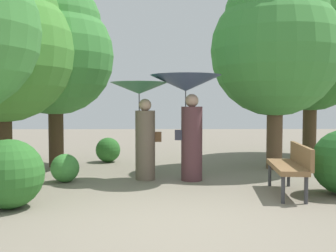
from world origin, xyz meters
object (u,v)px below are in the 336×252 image
object	(u,v)px
tree_mid_left	(55,47)
tree_near_right	(276,41)
park_bench	(291,164)
tree_near_left	(2,40)
tree_mid_right	(311,48)
person_right	(188,101)
person_left	(142,112)

from	to	relation	value
tree_mid_left	tree_near_right	bearing A→B (deg)	-4.28
park_bench	tree_near_left	world-z (taller)	tree_near_left
tree_near_left	tree_mid_right	size ratio (longest dim) A/B	0.91
person_right	tree_near_right	bearing A→B (deg)	-62.94
person_right	tree_mid_right	xyz separation A→B (m)	(3.78, 3.77, 1.57)
person_left	tree_mid_right	bearing A→B (deg)	-59.60
tree_mid_left	tree_mid_right	bearing A→B (deg)	15.60
tree_near_left	tree_mid_right	xyz separation A→B (m)	(7.59, 3.27, 0.30)
tree_near_left	tree_near_right	xyz separation A→B (m)	(5.93, 0.97, 0.14)
tree_mid_left	tree_mid_right	size ratio (longest dim) A/B	0.92
park_bench	tree_near_left	xyz separation A→B (m)	(-5.47, 1.77, 2.32)
tree_near_left	tree_near_right	size ratio (longest dim) A/B	0.96
tree_mid_left	tree_mid_right	world-z (taller)	tree_mid_right
tree_near_right	tree_near_left	bearing A→B (deg)	-170.75
person_left	tree_near_left	size ratio (longest dim) A/B	0.43
person_left	tree_mid_right	distance (m)	6.20
person_right	tree_mid_left	world-z (taller)	tree_mid_left
tree_near_right	tree_mid_right	bearing A→B (deg)	54.29
tree_near_right	tree_mid_right	xyz separation A→B (m)	(1.65, 2.30, 0.16)
tree_near_left	person_left	bearing A→B (deg)	-7.63
park_bench	tree_mid_left	world-z (taller)	tree_mid_left
park_bench	tree_mid_right	world-z (taller)	tree_mid_right
person_left	person_right	size ratio (longest dim) A/B	0.93
person_right	park_bench	size ratio (longest dim) A/B	1.34
person_left	tree_near_left	bearing A→B (deg)	74.80
tree_near_right	person_left	bearing A→B (deg)	-155.91
person_right	tree_mid_left	xyz separation A→B (m)	(-3.07, 1.86, 1.32)
person_left	tree_near_right	bearing A→B (deg)	-73.48
person_right	park_bench	bearing A→B (deg)	-134.94
person_left	park_bench	size ratio (longest dim) A/B	1.26
tree_near_right	tree_mid_left	xyz separation A→B (m)	(-5.20, 0.39, -0.09)
tree_mid_left	tree_mid_right	distance (m)	7.12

